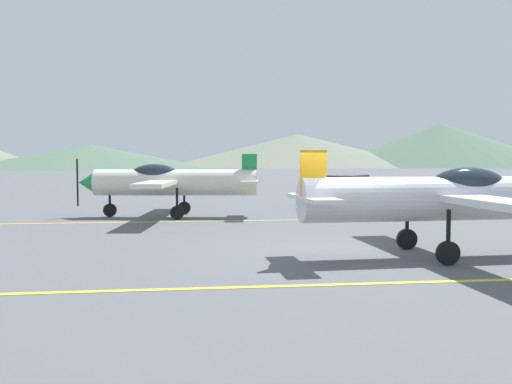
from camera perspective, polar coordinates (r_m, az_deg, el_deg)
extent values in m
plane|color=#54565B|center=(13.51, 7.47, -6.59)|extent=(400.00, 400.00, 0.00)
cube|color=yellow|center=(10.63, 11.63, -9.36)|extent=(80.00, 0.16, 0.01)
cube|color=yellow|center=(20.95, 2.25, -2.97)|extent=(80.00, 0.16, 0.01)
cylinder|color=silver|center=(13.77, 18.09, -0.68)|extent=(6.59, 1.30, 1.06)
ellipsoid|color=#1E2833|center=(14.17, 21.24, 0.66)|extent=(1.96, 0.94, 0.87)
cube|color=silver|center=(13.95, 19.51, -0.45)|extent=(1.37, 8.52, 0.15)
cube|color=silver|center=(12.69, 5.98, -0.64)|extent=(0.77, 2.53, 0.10)
cube|color=#F2A519|center=(12.66, 6.00, 1.75)|extent=(0.61, 0.14, 1.16)
cylinder|color=black|center=(12.81, 19.43, -3.89)|extent=(0.10, 0.10, 0.97)
cylinder|color=black|center=(12.88, 19.39, -6.03)|extent=(0.54, 0.14, 0.54)
cylinder|color=black|center=(14.69, 15.49, -2.90)|extent=(0.10, 0.10, 0.97)
cylinder|color=black|center=(14.75, 15.46, -4.77)|extent=(0.54, 0.14, 0.54)
cylinder|color=silver|center=(22.43, -8.35, 0.99)|extent=(6.64, 1.84, 1.06)
cone|color=#1E8C3F|center=(23.23, -17.22, 0.96)|extent=(0.78, 0.98, 0.90)
cube|color=black|center=(23.34, -18.12, 0.95)|extent=(0.05, 0.12, 1.93)
ellipsoid|color=#1E2833|center=(22.56, -10.54, 1.79)|extent=(2.02, 1.09, 0.87)
cube|color=silver|center=(22.48, -9.33, 1.11)|extent=(2.07, 8.55, 0.15)
cube|color=silver|center=(22.19, -0.69, 1.13)|extent=(0.97, 2.57, 0.10)
cube|color=#1E8C3F|center=(22.18, -0.69, 2.50)|extent=(0.62, 0.19, 1.16)
cylinder|color=black|center=(23.01, -15.01, -0.63)|extent=(0.10, 0.10, 0.97)
cylinder|color=black|center=(23.05, -14.99, -1.84)|extent=(0.55, 0.18, 0.54)
cylinder|color=black|center=(23.48, -7.50, -0.46)|extent=(0.10, 0.10, 0.97)
cylinder|color=black|center=(23.52, -7.49, -1.64)|extent=(0.55, 0.18, 0.54)
cylinder|color=black|center=(21.39, -8.24, -0.85)|extent=(0.10, 0.10, 0.97)
cylinder|color=black|center=(21.43, -8.22, -2.15)|extent=(0.55, 0.18, 0.54)
cube|color=#3372BF|center=(25.55, 9.31, -0.30)|extent=(4.00, 4.53, 0.75)
cube|color=black|center=(25.37, 9.20, 1.15)|extent=(2.70, 2.88, 0.55)
cylinder|color=black|center=(26.62, 12.17, -0.99)|extent=(0.56, 0.65, 0.64)
cylinder|color=black|center=(27.21, 8.55, -0.86)|extent=(0.56, 0.65, 0.64)
cylinder|color=black|center=(23.94, 10.14, -1.46)|extent=(0.56, 0.65, 0.64)
cylinder|color=black|center=(24.59, 6.18, -1.29)|extent=(0.56, 0.65, 0.64)
cone|color=#4C6651|center=(148.40, -16.91, 3.60)|extent=(62.40, 62.40, 6.16)
cone|color=slate|center=(175.25, 4.36, 4.36)|extent=(82.22, 82.22, 10.25)
cone|color=#4C6651|center=(181.93, 18.66, 4.68)|extent=(75.29, 75.29, 13.60)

